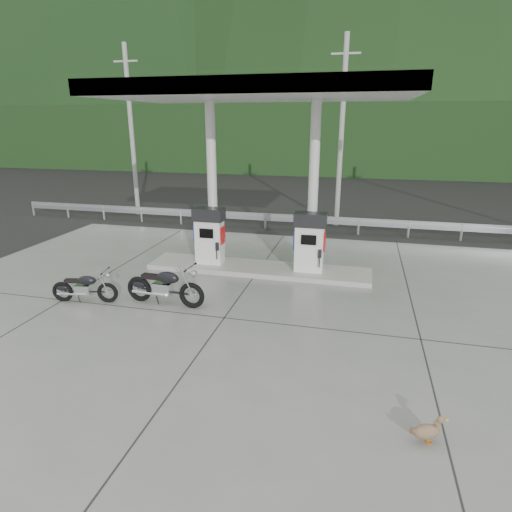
% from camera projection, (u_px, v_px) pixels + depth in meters
% --- Properties ---
extents(ground, '(160.00, 160.00, 0.00)m').
position_uv_depth(ground, '(236.00, 302.00, 11.28)').
color(ground, black).
rests_on(ground, ground).
extents(forecourt_apron, '(18.00, 14.00, 0.02)m').
position_uv_depth(forecourt_apron, '(236.00, 302.00, 11.27)').
color(forecourt_apron, slate).
rests_on(forecourt_apron, ground).
extents(pump_island, '(7.00, 1.40, 0.15)m').
position_uv_depth(pump_island, '(258.00, 269.00, 13.56)').
color(pump_island, '#98978D').
rests_on(pump_island, forecourt_apron).
extents(gas_pump_left, '(0.95, 0.55, 1.80)m').
position_uv_depth(gas_pump_left, '(209.00, 236.00, 13.63)').
color(gas_pump_left, white).
rests_on(gas_pump_left, pump_island).
extents(gas_pump_right, '(0.95, 0.55, 1.80)m').
position_uv_depth(gas_pump_right, '(310.00, 242.00, 12.90)').
color(gas_pump_right, white).
rests_on(gas_pump_right, pump_island).
extents(canopy_column_left, '(0.30, 0.30, 5.00)m').
position_uv_depth(canopy_column_left, '(212.00, 184.00, 13.52)').
color(canopy_column_left, silver).
rests_on(canopy_column_left, pump_island).
extents(canopy_column_right, '(0.30, 0.30, 5.00)m').
position_uv_depth(canopy_column_right, '(313.00, 187.00, 12.79)').
color(canopy_column_right, silver).
rests_on(canopy_column_right, pump_island).
extents(canopy_roof, '(8.50, 5.00, 0.40)m').
position_uv_depth(canopy_roof, '(258.00, 91.00, 11.97)').
color(canopy_roof, white).
rests_on(canopy_roof, canopy_column_left).
extents(guardrail, '(26.00, 0.16, 1.42)m').
position_uv_depth(guardrail, '(288.00, 214.00, 18.47)').
color(guardrail, '#ABAEB3').
rests_on(guardrail, ground).
extents(road, '(60.00, 7.00, 0.01)m').
position_uv_depth(road, '(299.00, 214.00, 21.92)').
color(road, black).
rests_on(road, ground).
extents(utility_pole_a, '(0.22, 0.22, 8.00)m').
position_uv_depth(utility_pole_a, '(132.00, 133.00, 20.68)').
color(utility_pole_a, gray).
rests_on(utility_pole_a, ground).
extents(utility_pole_b, '(0.22, 0.22, 8.00)m').
position_uv_depth(utility_pole_b, '(341.00, 135.00, 18.41)').
color(utility_pole_b, gray).
rests_on(utility_pole_b, ground).
extents(tree_band, '(80.00, 6.00, 6.00)m').
position_uv_depth(tree_band, '(330.00, 139.00, 38.14)').
color(tree_band, black).
rests_on(tree_band, ground).
extents(forested_hills, '(100.00, 40.00, 140.00)m').
position_uv_depth(forested_hills, '(344.00, 151.00, 66.82)').
color(forested_hills, black).
rests_on(forested_hills, ground).
extents(motorcycle_left, '(1.71, 0.80, 0.78)m').
position_uv_depth(motorcycle_left, '(85.00, 288.00, 11.17)').
color(motorcycle_left, black).
rests_on(motorcycle_left, forecourt_apron).
extents(motorcycle_right, '(2.09, 0.77, 0.97)m').
position_uv_depth(motorcycle_right, '(165.00, 287.00, 10.98)').
color(motorcycle_right, black).
rests_on(motorcycle_right, forecourt_apron).
extents(duck, '(0.53, 0.33, 0.37)m').
position_uv_depth(duck, '(426.00, 432.00, 6.29)').
color(duck, brown).
rests_on(duck, forecourt_apron).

